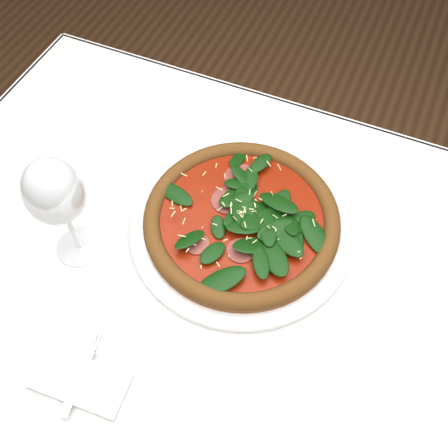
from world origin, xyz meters
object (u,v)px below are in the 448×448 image
at_px(pizza, 242,218).
at_px(napkin, 80,382).
at_px(wine_glass, 55,194).
at_px(plate, 241,225).

bearing_deg(pizza, napkin, -108.25).
height_order(pizza, wine_glass, wine_glass).
bearing_deg(wine_glass, pizza, 31.86).
bearing_deg(wine_glass, napkin, -57.76).
distance_m(plate, wine_glass, 0.30).
height_order(wine_glass, napkin, wine_glass).
xyz_separation_m(pizza, wine_glass, (-0.22, -0.14, 0.12)).
xyz_separation_m(plate, wine_glass, (-0.22, -0.14, 0.14)).
bearing_deg(napkin, wine_glass, 122.24).
bearing_deg(napkin, pizza, 71.75).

